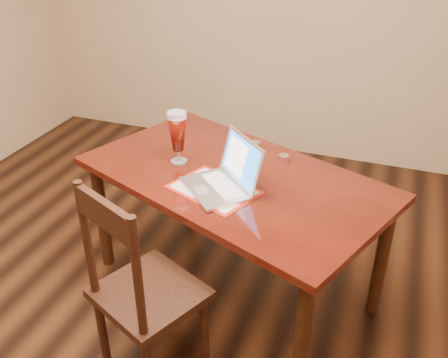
% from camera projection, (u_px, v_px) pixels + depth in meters
% --- Properties ---
extents(ground, '(5.00, 5.00, 0.00)m').
position_uv_depth(ground, '(152.00, 334.00, 2.76)').
color(ground, black).
rests_on(ground, ground).
extents(room_shell, '(4.51, 5.01, 2.71)m').
position_uv_depth(room_shell, '(118.00, 1.00, 1.88)').
color(room_shell, '#CBAD87').
rests_on(room_shell, ground).
extents(dining_table, '(1.89, 1.49, 1.08)m').
position_uv_depth(dining_table, '(231.00, 188.00, 2.76)').
color(dining_table, '#50140A').
rests_on(dining_table, ground).
extents(dining_chair, '(0.60, 0.59, 1.08)m').
position_uv_depth(dining_chair, '(142.00, 292.00, 2.31)').
color(dining_chair, '#32190E').
rests_on(dining_chair, ground).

